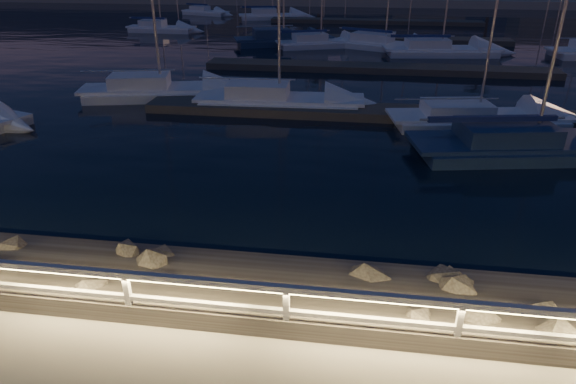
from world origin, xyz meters
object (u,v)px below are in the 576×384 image
sailboat_h (473,117)px  sailboat_k (382,44)px  guard_rail (397,309)px  sailboat_n (271,15)px  sailboat_f (275,99)px  sailboat_i (160,28)px  sailboat_b (157,89)px  sailboat_j (319,42)px  sailboat_e (281,39)px  sailboat_g (438,49)px  sailboat_d (529,143)px  sailboat_m (204,12)px

sailboat_h → sailboat_k: 19.28m
sailboat_h → guard_rail: bearing=-115.0°
guard_rail → sailboat_n: 53.32m
sailboat_f → sailboat_i: bearing=119.8°
guard_rail → sailboat_f: (-4.99, 16.70, -0.92)m
sailboat_f → sailboat_i: (-15.12, 23.98, -0.04)m
sailboat_n → sailboat_b: bearing=-105.5°
sailboat_f → sailboat_k: (5.48, 17.56, -0.02)m
guard_rail → sailboat_f: bearing=106.6°
sailboat_b → sailboat_f: (6.41, -1.09, -0.00)m
sailboat_j → sailboat_f: bearing=-113.4°
sailboat_j → sailboat_k: (5.00, -0.21, 0.02)m
guard_rail → sailboat_e: 35.95m
sailboat_f → sailboat_g: (9.49, 15.56, -0.01)m
guard_rail → sailboat_b: bearing=122.7°
guard_rail → sailboat_d: 13.18m
sailboat_i → sailboat_d: bearing=-46.9°
sailboat_i → sailboat_j: bearing=-20.3°
sailboat_i → sailboat_n: (8.62, 11.38, 0.02)m
sailboat_f → sailboat_j: (0.48, 17.77, -0.04)m
sailboat_h → sailboat_n: bearing=102.8°
sailboat_h → sailboat_n: size_ratio=1.03×
sailboat_d → sailboat_g: size_ratio=1.10×
sailboat_b → sailboat_d: (16.87, -5.84, -0.01)m
sailboat_f → sailboat_m: (-15.10, 38.35, -0.06)m
sailboat_m → sailboat_i: bearing=-71.9°
sailboat_k → sailboat_n: (-11.98, 17.80, -0.01)m
sailboat_d → sailboat_h: sailboat_d is taller
sailboat_e → sailboat_h: sailboat_e is taller
sailboat_f → sailboat_m: size_ratio=1.35×
sailboat_e → sailboat_m: (-12.47, 19.93, -0.08)m
sailboat_b → sailboat_f: size_ratio=1.01×
sailboat_d → sailboat_n: size_ratio=1.23×
sailboat_f → sailboat_i: sailboat_f is taller
sailboat_b → sailboat_e: bearing=64.2°
sailboat_k → sailboat_m: bearing=158.6°
sailboat_h → sailboat_m: sailboat_h is taller
sailboat_b → sailboat_e: size_ratio=1.03×
sailboat_d → sailboat_f: bearing=144.6°
sailboat_b → sailboat_g: 21.50m
sailboat_i → sailboat_n: sailboat_n is taller
sailboat_n → sailboat_j: bearing=-84.0°
guard_rail → sailboat_g: bearing=82.1°
sailboat_d → sailboat_k: sailboat_d is taller
sailboat_e → sailboat_k: 8.16m
sailboat_m → sailboat_n: bearing=-1.0°
sailboat_m → sailboat_n: size_ratio=0.80×
sailboat_h → sailboat_i: sailboat_h is taller
sailboat_n → sailboat_e: bearing=-92.8°
sailboat_h → sailboat_e: bearing=110.4°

